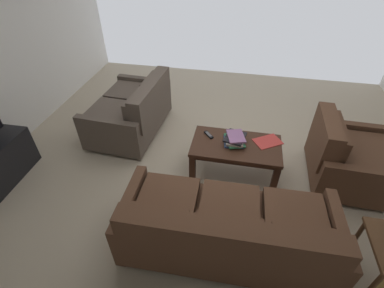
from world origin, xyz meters
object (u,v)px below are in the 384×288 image
Objects in this scene: loveseat_near at (133,111)px; loose_magazine at (268,141)px; armchair_side at (345,157)px; coffee_table at (236,149)px; sofa_main at (227,231)px; book_stack at (235,139)px; tv_remote at (209,135)px.

loveseat_near is 4.47× the size of loose_magazine.
armchair_side reaches higher than loose_magazine.
coffee_table is (-1.56, 0.65, 0.04)m from loveseat_near.
armchair_side is at bearing -172.89° from coffee_table.
sofa_main reaches higher than loose_magazine.
book_stack reaches higher than coffee_table.
loveseat_near reaches higher than book_stack.
sofa_main is 1.88× the size of coffee_table.
tv_remote is 0.48× the size of loose_magazine.
book_stack is (0.03, -1.14, 0.18)m from sofa_main.
loose_magazine is at bearing -178.93° from tv_remote.
armchair_side reaches higher than loveseat_near.
tv_remote is (0.35, -0.11, 0.08)m from coffee_table.
armchair_side is (-1.29, -0.16, -0.05)m from coffee_table.
loveseat_near is (1.57, -1.76, 0.01)m from sofa_main.
book_stack is at bearing 70.28° from loose_magazine.
coffee_table is 3.38× the size of loose_magazine.
armchair_side is 3.16× the size of loose_magazine.
tv_remote is at bearing -13.14° from book_stack.
sofa_main is at bearing 90.37° from coffee_table.
tv_remote is (0.32, -0.08, -0.04)m from book_stack.
loveseat_near reaches higher than sofa_main.
loose_magazine is at bearing -106.20° from sofa_main.
armchair_side is (-1.28, -1.27, 0.01)m from sofa_main.
loveseat_near is at bearing -22.66° from coffee_table.
tv_remote reaches higher than loose_magazine.
tv_remote is (1.64, 0.05, 0.13)m from armchair_side.
armchair_side is 1.33m from book_stack.
armchair_side is 2.91× the size of book_stack.
book_stack reaches higher than tv_remote.
tv_remote is (-1.21, 0.54, 0.13)m from loveseat_near.
coffee_table is at bearing 127.48° from book_stack.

